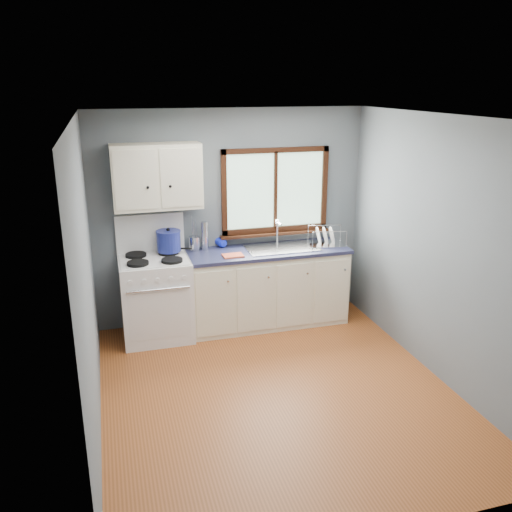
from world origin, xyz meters
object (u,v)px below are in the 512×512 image
object	(u,v)px
base_cabinets	(267,290)
skillet	(169,248)
thermos	(205,236)
gas_range	(156,296)
utensil_crock	(195,243)
dish_rack	(326,240)
stockpot	(169,241)
sink	(282,253)

from	to	relation	value
base_cabinets	skillet	size ratio (longest dim) A/B	4.58
skillet	thermos	distance (m)	0.43
gas_range	utensil_crock	world-z (taller)	gas_range
utensil_crock	thermos	bearing A→B (deg)	-8.41
utensil_crock	thermos	size ratio (longest dim) A/B	1.23
dish_rack	stockpot	bearing A→B (deg)	-172.83
base_cabinets	stockpot	world-z (taller)	stockpot
dish_rack	base_cabinets	bearing A→B (deg)	-169.25
utensil_crock	dish_rack	world-z (taller)	utensil_crock
base_cabinets	gas_range	bearing A→B (deg)	-179.18
gas_range	sink	xyz separation A→B (m)	(1.49, 0.02, 0.37)
gas_range	sink	bearing A→B (deg)	0.71
base_cabinets	sink	size ratio (longest dim) A/B	2.20
sink	dish_rack	world-z (taller)	sink
stockpot	dish_rack	world-z (taller)	stockpot
base_cabinets	utensil_crock	distance (m)	1.03
base_cabinets	utensil_crock	size ratio (longest dim) A/B	4.52
base_cabinets	sink	world-z (taller)	sink
sink	utensil_crock	distance (m)	1.03
utensil_crock	base_cabinets	bearing A→B (deg)	-13.99
sink	dish_rack	size ratio (longest dim) A/B	1.77
thermos	dish_rack	size ratio (longest dim) A/B	0.70
stockpot	dish_rack	size ratio (longest dim) A/B	0.61
base_cabinets	thermos	bearing A→B (deg)	165.11
gas_range	thermos	xyz separation A→B (m)	(0.61, 0.20, 0.59)
utensil_crock	dish_rack	bearing A→B (deg)	-7.69
utensil_crock	dish_rack	xyz separation A→B (m)	(1.54, -0.21, -0.03)
dish_rack	utensil_crock	bearing A→B (deg)	-176.52
skillet	dish_rack	distance (m)	1.84
stockpot	gas_range	bearing A→B (deg)	-142.83
thermos	gas_range	bearing A→B (deg)	-161.37
gas_range	skillet	size ratio (longest dim) A/B	3.37
gas_range	skillet	world-z (taller)	gas_range
gas_range	base_cabinets	xyz separation A→B (m)	(1.31, 0.02, -0.08)
sink	skillet	bearing A→B (deg)	174.13
thermos	dish_rack	bearing A→B (deg)	-7.63
sink	dish_rack	distance (m)	0.56
dish_rack	gas_range	bearing A→B (deg)	-168.45
utensil_crock	sink	bearing A→B (deg)	-11.55
skillet	gas_range	bearing A→B (deg)	-126.24
sink	dish_rack	xyz separation A→B (m)	(0.55, -0.00, 0.12)
skillet	dish_rack	size ratio (longest dim) A/B	0.85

